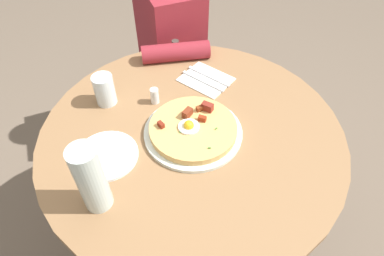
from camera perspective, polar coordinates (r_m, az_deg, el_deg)
name	(u,v)px	position (r m, az deg, el deg)	size (l,w,h in m)	color
ground_plane	(192,236)	(1.68, -0.03, -17.89)	(6.00, 6.00, 0.00)	#6B5B4C
dining_table	(192,165)	(1.19, -0.04, -6.28)	(0.95, 0.95, 0.75)	olive
person_seated	(171,66)	(1.71, -3.63, 10.40)	(0.53, 0.34, 1.14)	#2D2D33
pizza_plate	(192,132)	(1.04, 0.04, -0.75)	(0.30, 0.30, 0.01)	silver
breakfast_pizza	(192,128)	(1.03, 0.04, -0.01)	(0.27, 0.27, 0.05)	tan
bread_plate	(107,155)	(1.02, -14.27, -4.51)	(0.18, 0.18, 0.01)	white
napkin	(206,79)	(1.24, 2.39, 8.23)	(0.17, 0.14, 0.00)	white
fork	(203,81)	(1.22, 1.89, 7.97)	(0.18, 0.01, 0.01)	silver
knife	(209,76)	(1.24, 2.89, 8.80)	(0.18, 0.01, 0.01)	silver
water_glass	(105,90)	(1.15, -14.62, 6.30)	(0.07, 0.07, 0.11)	silver
water_bottle	(91,179)	(0.85, -16.75, -8.26)	(0.07, 0.07, 0.21)	silver
salt_shaker	(155,96)	(1.14, -6.36, 5.45)	(0.03, 0.03, 0.06)	white
pepper_shaker	(175,47)	(1.35, -2.82, 13.50)	(0.03, 0.03, 0.06)	#3F3833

